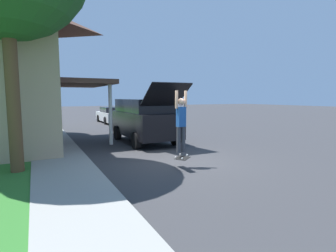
# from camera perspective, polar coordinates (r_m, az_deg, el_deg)

# --- Properties ---
(ground_plane) EXTENTS (120.00, 120.00, 0.00)m
(ground_plane) POSITION_cam_1_polar(r_m,az_deg,el_deg) (9.23, 1.75, -7.62)
(ground_plane) COLOR #333335
(sidewalk) EXTENTS (1.80, 80.00, 0.10)m
(sidewalk) POSITION_cam_1_polar(r_m,az_deg,el_deg) (14.03, -23.83, -3.14)
(sidewalk) COLOR gray
(sidewalk) RESTS_ON ground_plane
(lawn_tree_far) EXTENTS (3.58, 3.58, 5.96)m
(lawn_tree_far) POSITION_cam_1_polar(r_m,az_deg,el_deg) (16.95, -29.01, 12.32)
(lawn_tree_far) COLOR brown
(lawn_tree_far) RESTS_ON lawn
(suv_parked) EXTENTS (2.16, 5.27, 2.79)m
(suv_parked) POSITION_cam_1_polar(r_m,az_deg,el_deg) (12.88, -5.17, 1.56)
(suv_parked) COLOR black
(suv_parked) RESTS_ON ground_plane
(car_down_street) EXTENTS (1.93, 4.45, 1.37)m
(car_down_street) POSITION_cam_1_polar(r_m,az_deg,el_deg) (23.44, -12.15, 2.34)
(car_down_street) COLOR silver
(car_down_street) RESTS_ON ground_plane
(skateboarder) EXTENTS (0.41, 0.22, 1.91)m
(skateboarder) POSITION_cam_1_polar(r_m,az_deg,el_deg) (8.09, 2.85, 1.16)
(skateboarder) COLOR #38383D
(skateboarder) RESTS_ON ground_plane
(skateboard) EXTENTS (0.28, 0.79, 0.28)m
(skateboard) POSITION_cam_1_polar(r_m,az_deg,el_deg) (8.13, 3.04, -6.92)
(skateboard) COLOR black
(skateboard) RESTS_ON ground_plane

